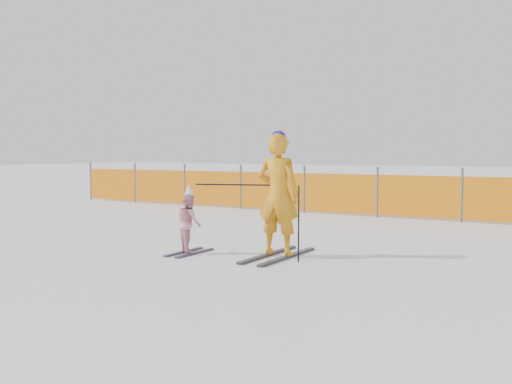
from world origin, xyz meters
TOP-DOWN VIEW (x-y plane):
  - ground at (0.00, 0.00)m, footprint 120.00×120.00m
  - adult at (0.26, 0.72)m, footprint 0.70×1.69m
  - child at (-1.09, 0.26)m, footprint 0.57×0.93m
  - ski_poles at (0.13, 0.51)m, footprint 1.70×0.41m
  - safety_fence at (-1.46, 6.70)m, footprint 17.73×0.06m

SIDE VIEW (x-z plane):
  - ground at x=0.00m, z-range 0.00..0.00m
  - child at x=-1.09m, z-range -0.05..1.05m
  - safety_fence at x=-1.46m, z-range -0.07..1.18m
  - ski_poles at x=0.13m, z-range 0.28..1.39m
  - adult at x=0.26m, z-range 0.00..1.93m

